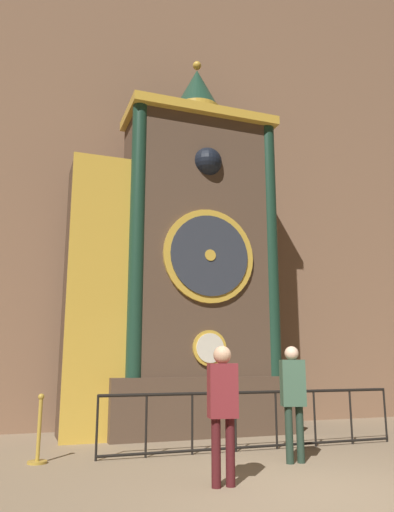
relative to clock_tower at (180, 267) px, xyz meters
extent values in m
plane|color=#847056|center=(0.08, -5.04, -3.39)|extent=(28.00, 28.00, 0.00)
cube|color=#846047|center=(0.08, 1.32, 4.15)|extent=(24.00, 0.30, 15.08)
cube|color=brown|center=(0.39, 0.03, -2.83)|extent=(3.83, 1.61, 1.12)
cube|color=brown|center=(0.39, 0.03, 0.58)|extent=(3.06, 1.40, 5.69)
cube|color=gold|center=(0.39, -0.08, 3.32)|extent=(3.31, 1.54, 0.20)
cylinder|color=gold|center=(0.39, -0.70, -1.71)|extent=(0.69, 0.05, 0.69)
cylinder|color=silver|center=(0.39, -0.73, -1.71)|extent=(0.57, 0.03, 0.57)
cylinder|color=gold|center=(0.39, -0.70, 0.12)|extent=(1.93, 0.07, 1.93)
cylinder|color=#2D333D|center=(0.39, -0.75, 0.12)|extent=(1.66, 0.04, 1.66)
cylinder|color=gold|center=(0.39, -0.77, 0.12)|extent=(0.23, 0.03, 0.23)
cube|color=#30241B|center=(0.39, -0.18, 2.17)|extent=(0.77, 0.42, 0.77)
sphere|color=black|center=(0.39, -0.63, 2.17)|extent=(0.62, 0.62, 0.62)
cylinder|color=#193828|center=(-1.08, -0.58, 0.58)|extent=(0.31, 0.31, 5.69)
cylinder|color=#193828|center=(1.86, -0.58, 0.58)|extent=(0.31, 0.31, 5.69)
cylinder|color=gold|center=(0.39, 0.03, 3.57)|extent=(1.08, 1.08, 0.30)
cone|color=#1C3D2C|center=(0.39, 0.03, 4.23)|extent=(1.02, 1.02, 1.01)
sphere|color=gold|center=(0.39, 0.03, 4.85)|extent=(0.20, 0.20, 0.20)
cube|color=#4C3828|center=(-1.77, 0.08, -0.68)|extent=(1.15, 1.19, 5.42)
cube|color=gold|center=(-1.77, -0.53, -0.68)|extent=(1.20, 0.06, 5.42)
cylinder|color=black|center=(-1.96, -2.15, -2.92)|extent=(0.04, 0.04, 0.94)
cylinder|color=black|center=(-1.22, -2.15, -2.92)|extent=(0.04, 0.04, 0.94)
cylinder|color=black|center=(-0.47, -2.15, -2.92)|extent=(0.04, 0.04, 0.94)
cylinder|color=black|center=(0.27, -2.15, -2.92)|extent=(0.04, 0.04, 0.94)
cylinder|color=black|center=(1.02, -2.15, -2.92)|extent=(0.04, 0.04, 0.94)
cylinder|color=black|center=(1.76, -2.15, -2.92)|extent=(0.04, 0.04, 0.94)
cylinder|color=black|center=(2.51, -2.15, -2.92)|extent=(0.04, 0.04, 0.94)
cylinder|color=black|center=(3.25, -2.15, -2.92)|extent=(0.04, 0.04, 0.94)
cylinder|color=black|center=(0.64, -2.15, -2.47)|extent=(5.21, 0.05, 0.05)
cylinder|color=black|center=(0.64, -2.15, -3.33)|extent=(5.21, 0.04, 0.04)
cylinder|color=#461518|center=(-0.89, -4.21, -3.01)|extent=(0.11, 0.11, 0.77)
cylinder|color=#461518|center=(-0.71, -4.21, -3.01)|extent=(0.11, 0.11, 0.77)
cube|color=maroon|center=(-0.80, -4.21, -2.31)|extent=(0.37, 0.27, 0.63)
sphere|color=tan|center=(-0.80, -4.21, -1.89)|extent=(0.22, 0.22, 0.22)
cylinder|color=#213427|center=(0.61, -3.28, -3.00)|extent=(0.11, 0.11, 0.78)
cylinder|color=#213427|center=(0.79, -3.28, -3.00)|extent=(0.11, 0.11, 0.78)
cube|color=#385642|center=(0.70, -3.28, -2.27)|extent=(0.39, 0.31, 0.66)
sphere|color=beige|center=(0.70, -3.28, -1.85)|extent=(0.21, 0.21, 0.21)
cylinder|color=#B28E33|center=(-2.77, -2.05, -3.37)|extent=(0.28, 0.28, 0.04)
cylinder|color=#B28E33|center=(-2.77, -2.05, -2.95)|extent=(0.06, 0.06, 0.88)
sphere|color=#B28E33|center=(-2.77, -2.05, -2.47)|extent=(0.09, 0.09, 0.09)
camera|label=1|loc=(-3.17, -9.91, -1.96)|focal=35.00mm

